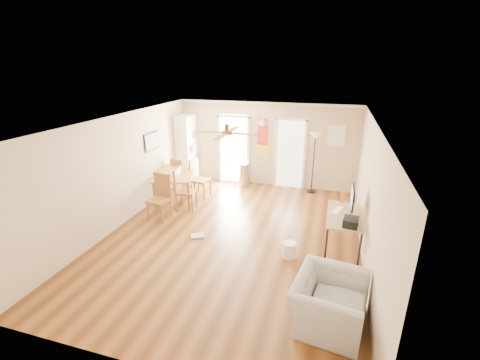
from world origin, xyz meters
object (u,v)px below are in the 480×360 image
(dining_table, at_px, (176,186))
(dining_chair_right_b, at_px, (186,189))
(computer_desk, at_px, (343,231))
(dining_chair_far, at_px, (181,174))
(dining_chair_right_a, at_px, (201,178))
(armchair, at_px, (329,302))
(trash_can, at_px, (244,175))
(dining_chair_near, at_px, (158,198))
(bookshelf, at_px, (188,148))
(torchiere_lamp, at_px, (313,163))
(printer, at_px, (351,222))
(wastebasket_a, at_px, (289,250))

(dining_table, xyz_separation_m, dining_chair_right_b, (0.55, -0.49, 0.15))
(computer_desk, bearing_deg, dining_chair_far, 156.79)
(dining_chair_right_a, bearing_deg, armchair, -131.49)
(trash_can, bearing_deg, armchair, -62.12)
(dining_chair_right_a, height_order, dining_chair_near, dining_chair_near)
(bookshelf, distance_m, torchiere_lamp, 3.99)
(dining_chair_near, relative_size, trash_can, 1.53)
(dining_chair_right_a, xyz_separation_m, trash_can, (0.99, 1.16, -0.18))
(torchiere_lamp, xyz_separation_m, printer, (0.97, -3.45, -0.08))
(bookshelf, relative_size, wastebasket_a, 6.76)
(dining_chair_far, xyz_separation_m, torchiere_lamp, (3.85, 0.94, 0.40))
(dining_chair_far, distance_m, armchair, 6.26)
(printer, distance_m, armchair, 1.91)
(dining_chair_right_b, xyz_separation_m, wastebasket_a, (2.94, -1.49, -0.41))
(bookshelf, relative_size, dining_chair_far, 2.14)
(trash_can, xyz_separation_m, armchair, (2.76, -5.22, 0.00))
(printer, bearing_deg, computer_desk, 110.04)
(dining_chair_right_a, xyz_separation_m, computer_desk, (3.95, -1.75, -0.18))
(bookshelf, relative_size, dining_chair_right_a, 1.96)
(trash_can, distance_m, printer, 4.59)
(dining_chair_right_a, height_order, dining_chair_right_b, dining_chair_right_b)
(dining_chair_right_a, relative_size, torchiere_lamp, 0.61)
(computer_desk, bearing_deg, dining_table, 164.26)
(dining_table, xyz_separation_m, wastebasket_a, (3.49, -1.98, -0.26))
(torchiere_lamp, relative_size, printer, 5.72)
(dining_chair_right_a, distance_m, printer, 4.63)
(printer, relative_size, wastebasket_a, 0.99)
(wastebasket_a, bearing_deg, trash_can, 118.36)
(dining_chair_far, distance_m, computer_desk, 5.14)
(dining_chair_near, bearing_deg, wastebasket_a, -6.88)
(computer_desk, xyz_separation_m, armchair, (-0.20, -2.31, -0.00))
(computer_desk, bearing_deg, trash_can, 135.50)
(printer, bearing_deg, dining_chair_right_b, 171.10)
(wastebasket_a, xyz_separation_m, armchair, (0.81, -1.60, 0.21))
(dining_table, bearing_deg, dining_chair_near, -83.41)
(dining_chair_near, xyz_separation_m, wastebasket_a, (3.35, -0.78, -0.41))
(bookshelf, xyz_separation_m, torchiere_lamp, (3.99, 0.04, -0.17))
(torchiere_lamp, bearing_deg, dining_chair_near, -140.31)
(dining_chair_right_b, height_order, trash_can, dining_chair_right_b)
(dining_chair_right_b, bearing_deg, bookshelf, 15.43)
(bookshelf, xyz_separation_m, dining_table, (0.36, -1.66, -0.66))
(bookshelf, bearing_deg, dining_chair_far, -68.67)
(dining_table, height_order, armchair, dining_table)
(dining_chair_far, distance_m, printer, 5.44)
(dining_table, height_order, printer, printer)
(dining_chair_right_a, height_order, computer_desk, dining_chair_right_a)
(dining_chair_right_b, relative_size, dining_chair_near, 1.00)
(dining_chair_right_a, distance_m, torchiere_lamp, 3.33)
(trash_can, bearing_deg, printer, -47.94)
(bookshelf, height_order, trash_can, bookshelf)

